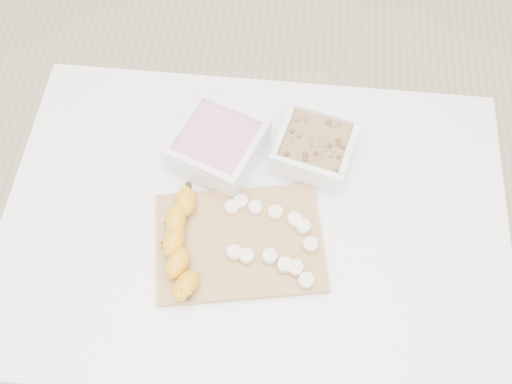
# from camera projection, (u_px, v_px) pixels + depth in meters

# --- Properties ---
(ground) EXTENTS (3.50, 3.50, 0.00)m
(ground) POSITION_uv_depth(u_px,v_px,m) (255.00, 321.00, 1.79)
(ground) COLOR #C6AD89
(ground) RESTS_ON ground
(table) EXTENTS (1.00, 0.70, 0.75)m
(table) POSITION_uv_depth(u_px,v_px,m) (255.00, 239.00, 1.21)
(table) COLOR white
(table) RESTS_ON ground
(bowl_yogurt) EXTENTS (0.21, 0.21, 0.08)m
(bowl_yogurt) POSITION_uv_depth(u_px,v_px,m) (218.00, 145.00, 1.16)
(bowl_yogurt) COLOR white
(bowl_yogurt) RESTS_ON table
(bowl_granola) EXTENTS (0.18, 0.18, 0.07)m
(bowl_granola) POSITION_uv_depth(u_px,v_px,m) (315.00, 147.00, 1.16)
(bowl_granola) COLOR white
(bowl_granola) RESTS_ON table
(cutting_board) EXTENTS (0.35, 0.28, 0.01)m
(cutting_board) POSITION_uv_depth(u_px,v_px,m) (240.00, 242.00, 1.10)
(cutting_board) COLOR tan
(cutting_board) RESTS_ON table
(banana) EXTENTS (0.07, 0.23, 0.04)m
(banana) POSITION_uv_depth(u_px,v_px,m) (182.00, 244.00, 1.07)
(banana) COLOR orange
(banana) RESTS_ON cutting_board
(banana_slices) EXTENTS (0.19, 0.18, 0.02)m
(banana_slices) POSITION_uv_depth(u_px,v_px,m) (273.00, 238.00, 1.08)
(banana_slices) COLOR #F7E6C0
(banana_slices) RESTS_ON cutting_board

